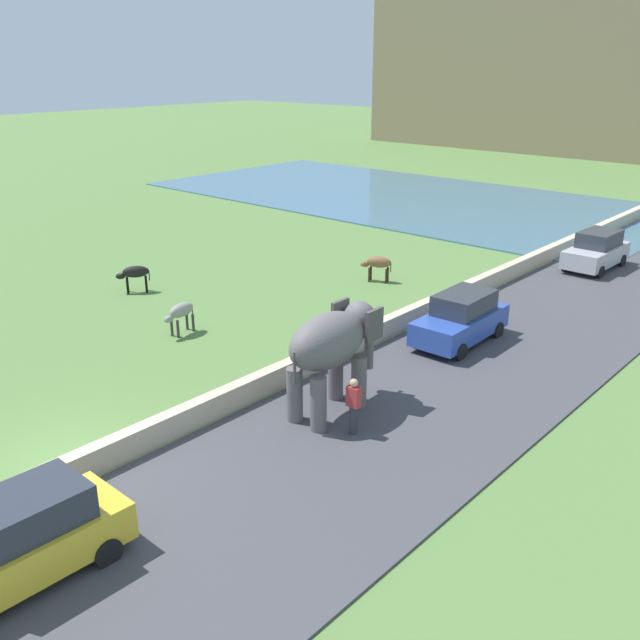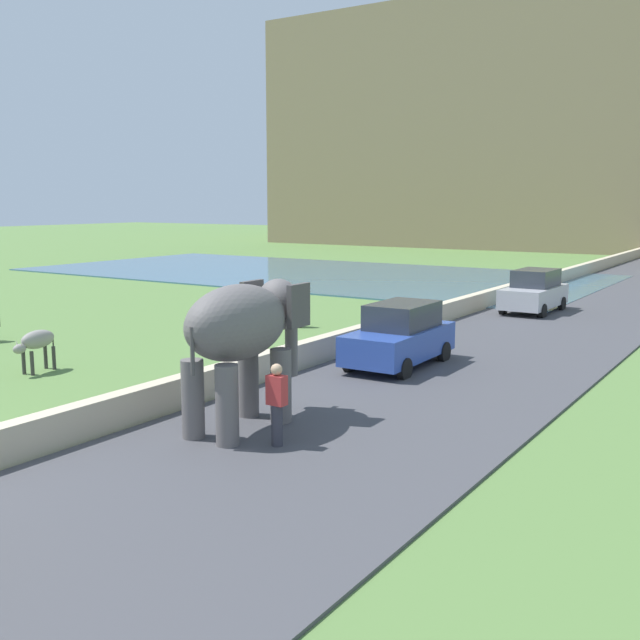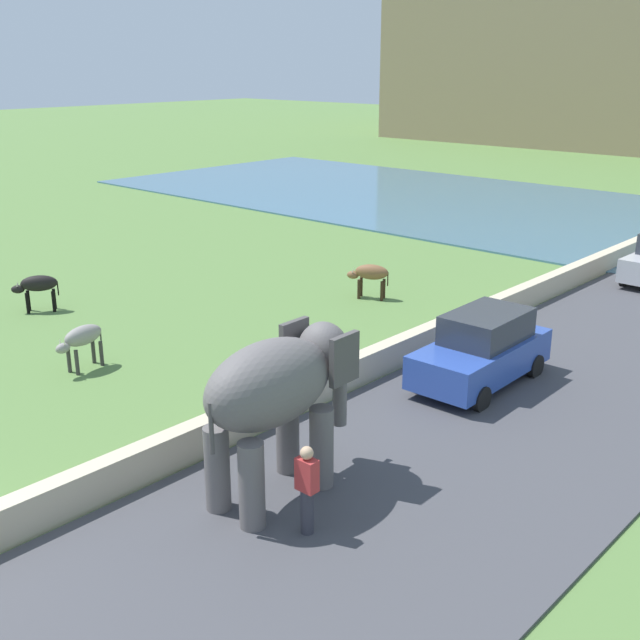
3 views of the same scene
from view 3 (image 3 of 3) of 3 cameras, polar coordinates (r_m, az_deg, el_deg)
name	(u,v)px [view 3 (image 3 of 3)]	position (r m, az deg, el deg)	size (l,w,h in m)	color
barrier_wall	(499,308)	(24.23, 12.89, 0.88)	(0.40, 110.00, 0.74)	beige
lake	(410,196)	(45.76, 6.52, 8.95)	(36.00, 18.00, 0.08)	#426B84
elephant	(279,391)	(13.61, -3.03, -5.14)	(1.46, 3.47, 2.99)	#605B5B
person_beside_elephant	(307,489)	(12.97, -0.95, -12.17)	(0.36, 0.22, 1.63)	#33333D
car_blue	(482,349)	(19.11, 11.70, -2.11)	(1.85, 4.03, 1.80)	#2D4CA8
cow_black	(37,285)	(25.78, -19.85, 2.38)	(1.06, 1.34, 1.15)	black
cow_brown	(370,274)	(25.64, 3.66, 3.37)	(1.40, 0.89, 1.15)	brown
cow_grey	(82,338)	(20.52, -16.93, -1.28)	(0.58, 1.41, 1.15)	gray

